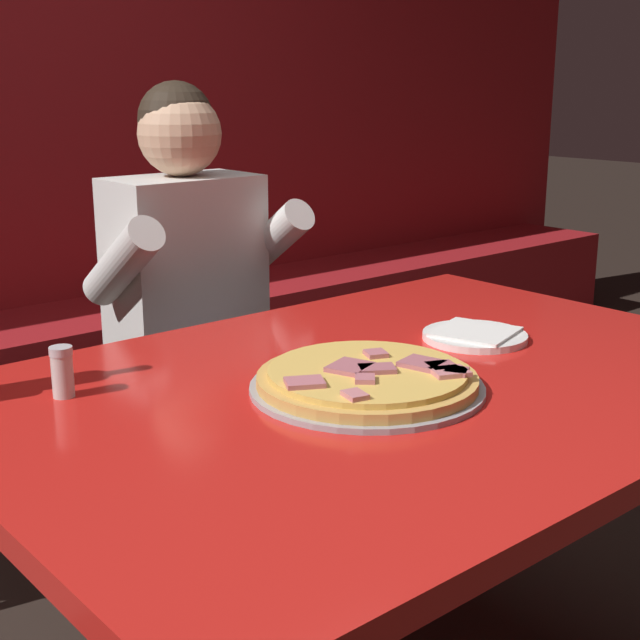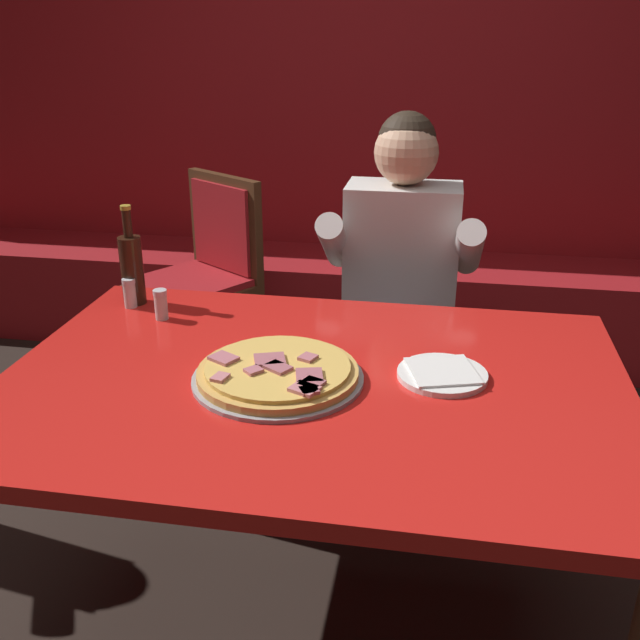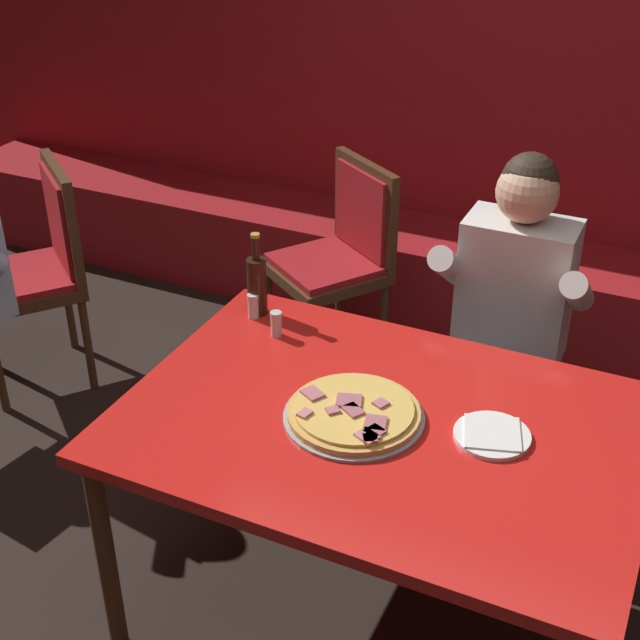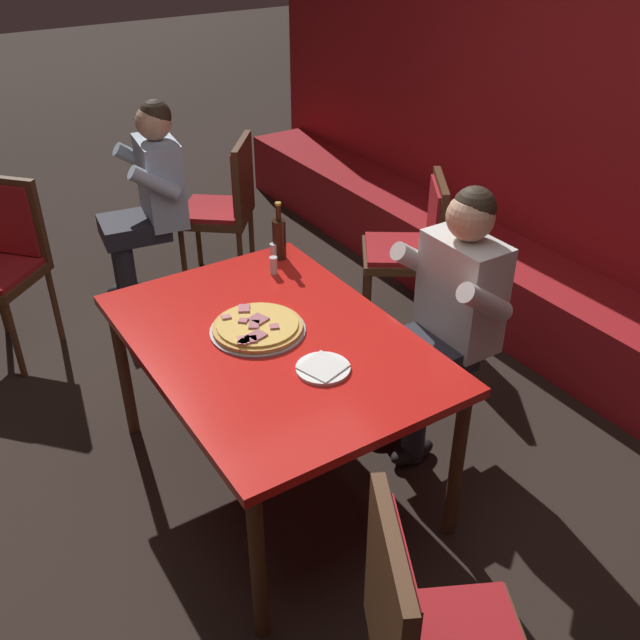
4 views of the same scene
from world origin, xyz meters
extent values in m
plane|color=black|center=(0.00, 0.00, 0.00)|extent=(24.00, 24.00, 0.00)
cube|color=#A3191E|center=(0.00, 2.18, 0.95)|extent=(6.80, 0.16, 1.90)
cube|color=#A3191E|center=(0.00, 1.86, 0.23)|extent=(6.46, 0.48, 0.46)
cylinder|color=#4C2D19|center=(-0.67, -0.45, 0.36)|extent=(0.06, 0.06, 0.73)
cylinder|color=#4C2D19|center=(0.67, -0.45, 0.36)|extent=(0.06, 0.06, 0.73)
cylinder|color=#4C2D19|center=(-0.67, 0.45, 0.36)|extent=(0.06, 0.06, 0.73)
cylinder|color=#4C2D19|center=(0.67, 0.45, 0.36)|extent=(0.06, 0.06, 0.73)
cube|color=red|center=(0.00, 0.00, 0.75)|extent=(1.46, 1.02, 0.04)
cylinder|color=#9E9EA3|center=(-0.08, -0.03, 0.77)|extent=(0.40, 0.40, 0.01)
cylinder|color=gold|center=(-0.08, -0.03, 0.79)|extent=(0.37, 0.37, 0.02)
cylinder|color=#E0B251|center=(-0.08, -0.03, 0.80)|extent=(0.34, 0.34, 0.01)
cube|color=#B76670|center=(-0.12, -0.07, 0.81)|extent=(0.05, 0.05, 0.01)
cube|color=#A85B66|center=(-0.10, -0.01, 0.81)|extent=(0.09, 0.08, 0.01)
cube|color=#A85B66|center=(0.01, -0.07, 0.81)|extent=(0.07, 0.08, 0.01)
cube|color=#C6757A|center=(-0.19, -0.11, 0.81)|extent=(0.04, 0.05, 0.01)
cube|color=#A85B66|center=(0.02, -0.14, 0.81)|extent=(0.05, 0.05, 0.01)
cube|color=#B76670|center=(-0.21, -0.02, 0.81)|extent=(0.08, 0.07, 0.01)
cube|color=#C6757A|center=(0.01, -0.13, 0.81)|extent=(0.07, 0.07, 0.01)
cube|color=#A85B66|center=(-0.07, -0.04, 0.81)|extent=(0.07, 0.07, 0.01)
cube|color=#A85B66|center=(0.02, -0.11, 0.81)|extent=(0.06, 0.06, 0.01)
cube|color=#B76670|center=(-0.01, 0.02, 0.81)|extent=(0.05, 0.05, 0.01)
cylinder|color=white|center=(0.30, 0.05, 0.78)|extent=(0.21, 0.21, 0.01)
cube|color=white|center=(0.30, 0.05, 0.79)|extent=(0.19, 0.19, 0.01)
cylinder|color=black|center=(-0.60, 0.38, 0.87)|extent=(0.07, 0.07, 0.20)
cylinder|color=black|center=(-0.60, 0.38, 1.01)|extent=(0.03, 0.03, 0.08)
cylinder|color=#B29933|center=(-0.60, 0.38, 1.06)|extent=(0.03, 0.03, 0.01)
cylinder|color=silver|center=(-0.60, 0.35, 0.81)|extent=(0.04, 0.04, 0.07)
cylinder|color=#516B33|center=(-0.60, 0.35, 0.79)|extent=(0.03, 0.03, 0.04)
cylinder|color=silver|center=(-0.60, 0.35, 0.85)|extent=(0.04, 0.04, 0.01)
cylinder|color=silver|center=(-0.48, 0.28, 0.81)|extent=(0.04, 0.04, 0.07)
cylinder|color=#B23323|center=(-0.48, 0.28, 0.79)|extent=(0.03, 0.03, 0.04)
cylinder|color=silver|center=(-0.48, 0.28, 0.85)|extent=(0.04, 0.04, 0.01)
ellipsoid|color=black|center=(0.04, 0.59, 0.04)|extent=(0.11, 0.24, 0.09)
ellipsoid|color=black|center=(0.24, 0.59, 0.04)|extent=(0.11, 0.24, 0.09)
cylinder|color=#282833|center=(0.04, 0.59, 0.23)|extent=(0.11, 0.11, 0.43)
cylinder|color=#282833|center=(0.24, 0.59, 0.23)|extent=(0.11, 0.11, 0.43)
cube|color=#282833|center=(0.14, 0.69, 0.51)|extent=(0.34, 0.40, 0.12)
cube|color=silver|center=(0.14, 0.89, 0.78)|extent=(0.38, 0.22, 0.52)
cylinder|color=silver|center=(-0.08, 0.81, 0.86)|extent=(0.09, 0.30, 0.25)
cylinder|color=silver|center=(0.36, 0.81, 0.86)|extent=(0.09, 0.30, 0.25)
sphere|color=#D6A884|center=(0.14, 0.89, 1.15)|extent=(0.21, 0.21, 0.21)
sphere|color=#2D2319|center=(0.14, 0.91, 1.18)|extent=(0.19, 0.19, 0.19)
cylinder|color=#4C2D19|center=(-1.44, -0.80, 0.24)|extent=(0.04, 0.04, 0.48)
cylinder|color=#4C2D19|center=(-1.69, -0.52, 0.24)|extent=(0.04, 0.04, 0.48)
cube|color=#4C2D19|center=(-1.84, -0.64, 0.77)|extent=(0.35, 0.32, 0.48)
cube|color=#A3191E|center=(-1.82, -0.66, 0.77)|extent=(0.28, 0.26, 0.40)
cylinder|color=#4C2D19|center=(-1.03, 1.23, 0.22)|extent=(0.04, 0.04, 0.44)
cylinder|color=#4C2D19|center=(-0.72, 1.02, 0.22)|extent=(0.04, 0.04, 0.44)
cylinder|color=#4C2D19|center=(-0.82, 1.55, 0.22)|extent=(0.04, 0.04, 0.44)
cylinder|color=#4C2D19|center=(-0.50, 1.34, 0.22)|extent=(0.04, 0.04, 0.44)
cube|color=#4C2D19|center=(-0.77, 1.28, 0.47)|extent=(0.61, 0.61, 0.05)
cube|color=#A3191E|center=(-0.77, 1.28, 0.51)|extent=(0.56, 0.56, 0.03)
cube|color=#4C2D19|center=(-0.66, 1.45, 0.71)|extent=(0.39, 0.28, 0.45)
cube|color=#A3191E|center=(-0.67, 1.43, 0.71)|extent=(0.31, 0.22, 0.37)
cube|color=#4C2D19|center=(1.25, -0.36, 0.77)|extent=(0.41, 0.24, 0.50)
cube|color=#A3191E|center=(1.26, -0.34, 0.77)|extent=(0.33, 0.18, 0.42)
cylinder|color=#4C2D19|center=(-2.14, 0.59, 0.22)|extent=(0.04, 0.04, 0.45)
cylinder|color=#4C2D19|center=(-1.85, 0.35, 0.22)|extent=(0.04, 0.04, 0.45)
cylinder|color=#4C2D19|center=(-1.91, 0.89, 0.22)|extent=(0.04, 0.04, 0.45)
cylinder|color=#4C2D19|center=(-1.61, 0.65, 0.22)|extent=(0.04, 0.04, 0.45)
cube|color=#4C2D19|center=(-1.88, 0.62, 0.47)|extent=(0.62, 0.62, 0.05)
cube|color=#A3191E|center=(-1.88, 0.62, 0.51)|extent=(0.57, 0.57, 0.03)
cube|color=#4C2D19|center=(-1.75, 0.77, 0.74)|extent=(0.37, 0.31, 0.48)
cube|color=#A3191E|center=(-1.77, 0.76, 0.74)|extent=(0.30, 0.24, 0.40)
ellipsoid|color=black|center=(-2.01, -0.01, 0.04)|extent=(0.14, 0.25, 0.09)
ellipsoid|color=black|center=(-1.81, -0.04, 0.04)|extent=(0.14, 0.25, 0.09)
cylinder|color=#282833|center=(-2.01, -0.01, 0.23)|extent=(0.11, 0.11, 0.43)
cylinder|color=#282833|center=(-1.81, -0.04, 0.23)|extent=(0.11, 0.11, 0.43)
cube|color=#282833|center=(-1.89, 0.07, 0.51)|extent=(0.39, 0.44, 0.12)
cube|color=silver|center=(-1.86, 0.27, 0.78)|extent=(0.41, 0.27, 0.52)
cylinder|color=silver|center=(-2.09, 0.22, 0.86)|extent=(0.13, 0.31, 0.25)
cylinder|color=silver|center=(-1.66, 0.16, 0.86)|extent=(0.13, 0.31, 0.25)
sphere|color=#D6A884|center=(-1.86, 0.27, 1.15)|extent=(0.21, 0.21, 0.21)
sphere|color=#2D2319|center=(-1.86, 0.28, 1.18)|extent=(0.19, 0.19, 0.19)
camera|label=1|loc=(-1.06, -1.05, 1.28)|focal=50.00mm
camera|label=2|loc=(0.27, -1.45, 1.53)|focal=40.00mm
camera|label=3|loc=(0.69, -1.88, 2.27)|focal=50.00mm
camera|label=4|loc=(2.14, -1.14, 2.37)|focal=40.00mm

